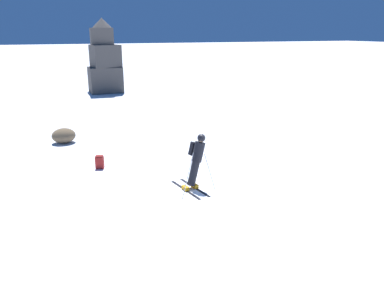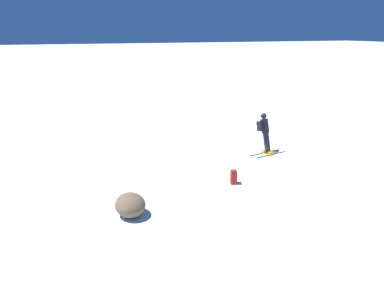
% 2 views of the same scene
% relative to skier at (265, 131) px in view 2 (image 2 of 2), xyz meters
% --- Properties ---
extents(ground_plane, '(300.00, 300.00, 0.00)m').
position_rel_skier_xyz_m(ground_plane, '(1.06, -0.07, -1.02)').
color(ground_plane, white).
extents(skier, '(1.27, 1.80, 1.85)m').
position_rel_skier_xyz_m(skier, '(0.00, 0.00, 0.00)').
color(skier, black).
rests_on(skier, ground).
extents(spare_backpack, '(0.36, 0.31, 0.50)m').
position_rel_skier_xyz_m(spare_backpack, '(-2.69, 3.02, -0.78)').
color(spare_backpack, '#AD231E').
rests_on(spare_backpack, ground).
extents(exposed_boulder_0, '(1.06, 0.90, 0.69)m').
position_rel_skier_xyz_m(exposed_boulder_0, '(-3.70, 7.07, -0.68)').
color(exposed_boulder_0, brown).
rests_on(exposed_boulder_0, ground).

